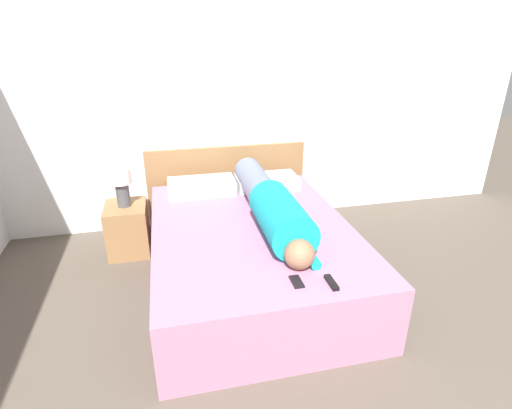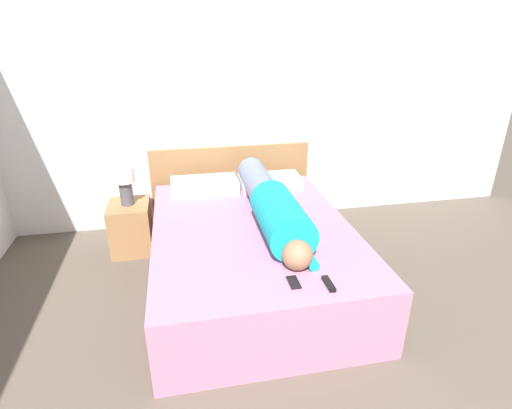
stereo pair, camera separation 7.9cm
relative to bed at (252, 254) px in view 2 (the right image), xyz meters
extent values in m
cube|color=white|center=(0.24, 1.25, 1.05)|extent=(6.08, 0.06, 2.60)
cube|color=#B2708E|center=(0.00, 0.00, 0.00)|extent=(1.53, 2.08, 0.51)
cube|color=olive|center=(0.00, 1.18, 0.16)|extent=(1.65, 0.04, 0.83)
cube|color=olive|center=(-1.01, 0.74, -0.02)|extent=(0.36, 0.42, 0.46)
cylinder|color=#4C4C51|center=(-1.01, 0.74, 0.32)|extent=(0.12, 0.12, 0.22)
cylinder|color=beige|center=(-1.01, 0.74, 0.49)|extent=(0.18, 0.18, 0.13)
sphere|color=#936B4C|center=(0.17, -0.65, 0.35)|extent=(0.20, 0.20, 0.20)
cylinder|color=#149EAD|center=(0.17, -0.24, 0.42)|extent=(0.33, 0.71, 0.33)
cylinder|color=slate|center=(0.17, 0.54, 0.38)|extent=(0.26, 0.84, 0.26)
cylinder|color=#149EAD|center=(0.27, -0.60, 0.29)|extent=(0.07, 0.22, 0.07)
cube|color=white|center=(-0.31, 0.79, 0.32)|extent=(0.62, 0.33, 0.12)
cube|color=white|center=(0.33, 0.79, 0.31)|extent=(0.59, 0.33, 0.11)
cube|color=black|center=(0.30, -0.87, 0.27)|extent=(0.04, 0.15, 0.02)
cube|color=black|center=(0.10, -0.81, 0.26)|extent=(0.06, 0.13, 0.01)
camera|label=1|loc=(-0.59, -2.73, 1.67)|focal=28.00mm
camera|label=2|loc=(-0.52, -2.75, 1.67)|focal=28.00mm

